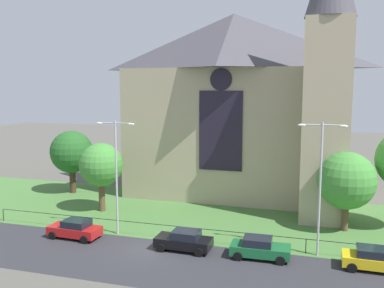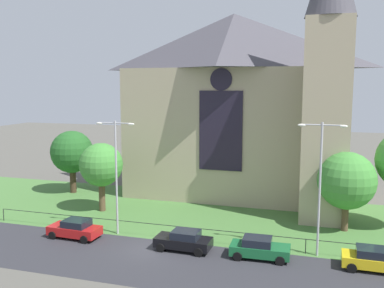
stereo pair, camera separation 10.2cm
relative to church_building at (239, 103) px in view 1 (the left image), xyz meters
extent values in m
plane|color=#56544C|center=(-3.25, -8.41, -10.27)|extent=(160.00, 160.00, 0.00)
cube|color=#2D2D33|center=(-3.25, -20.41, -10.27)|extent=(120.00, 8.00, 0.01)
cube|color=#477538|center=(-3.25, -10.41, -10.27)|extent=(120.00, 20.00, 0.01)
cube|color=tan|center=(-0.77, 0.63, -3.27)|extent=(22.00, 12.00, 14.00)
pyramid|color=#47444C|center=(-0.77, 0.63, 6.73)|extent=(22.00, 12.00, 6.00)
cube|color=black|center=(-0.77, -5.42, -2.57)|extent=(4.40, 0.16, 8.00)
cylinder|color=black|center=(-0.77, -5.42, 2.53)|extent=(2.20, 0.15, 2.20)
cube|color=tan|center=(9.23, -7.37, -1.27)|extent=(4.00, 4.00, 18.00)
cylinder|color=black|center=(-0.77, -15.91, -9.17)|extent=(35.51, 0.05, 0.05)
cylinder|color=black|center=(-18.53, -15.91, -9.72)|extent=(0.07, 0.07, 1.10)
cylinder|color=black|center=(-9.65, -15.91, -9.72)|extent=(0.06, 0.07, 1.10)
cylinder|color=black|center=(-0.77, -15.91, -9.72)|extent=(0.07, 0.07, 1.10)
cylinder|color=black|center=(8.10, -15.91, -9.72)|extent=(0.07, 0.07, 1.10)
cylinder|color=brown|center=(-11.44, -10.50, -8.76)|extent=(0.62, 0.62, 3.02)
sphere|color=#428C38|center=(-11.44, -10.50, -5.67)|extent=(4.22, 4.22, 4.22)
cylinder|color=#423021|center=(-18.16, -4.99, -8.81)|extent=(0.69, 0.69, 2.93)
sphere|color=#235B23|center=(-18.16, -4.99, -5.54)|extent=(4.80, 4.80, 4.80)
cylinder|color=brown|center=(11.07, -9.75, -9.01)|extent=(0.56, 0.56, 2.53)
sphere|color=#428C38|center=(11.07, -9.75, -5.93)|extent=(4.84, 4.84, 4.84)
cylinder|color=#B2B2B7|center=(-7.02, -16.01, -5.56)|extent=(0.16, 0.16, 9.43)
cylinder|color=#B2B2B7|center=(-7.72, -16.01, -1.04)|extent=(1.40, 0.10, 0.10)
cylinder|color=#B2B2B7|center=(-6.32, -16.01, -1.04)|extent=(1.40, 0.10, 0.10)
ellipsoid|color=white|center=(-8.42, -16.01, -1.09)|extent=(0.57, 0.26, 0.20)
ellipsoid|color=white|center=(-5.62, -16.01, -1.09)|extent=(0.57, 0.26, 0.20)
cylinder|color=#B2B2B7|center=(8.92, -16.01, -5.42)|extent=(0.16, 0.16, 9.71)
cylinder|color=#B2B2B7|center=(8.22, -16.01, -0.76)|extent=(1.40, 0.10, 0.10)
cylinder|color=#B2B2B7|center=(9.62, -16.01, -0.76)|extent=(1.40, 0.10, 0.10)
ellipsoid|color=white|center=(7.52, -16.01, -0.81)|extent=(0.57, 0.26, 0.20)
ellipsoid|color=white|center=(10.32, -16.01, -0.81)|extent=(0.57, 0.26, 0.20)
cube|color=#B21919|center=(-9.93, -17.89, -9.66)|extent=(4.27, 1.98, 0.70)
cube|color=black|center=(-9.73, -17.89, -9.04)|extent=(2.07, 1.68, 0.55)
cylinder|color=black|center=(-11.43, -18.72, -9.95)|extent=(0.65, 0.25, 0.64)
cylinder|color=black|center=(-11.36, -16.92, -9.95)|extent=(0.65, 0.25, 0.64)
cylinder|color=black|center=(-8.50, -18.85, -9.95)|extent=(0.65, 0.25, 0.64)
cylinder|color=black|center=(-8.42, -17.05, -9.95)|extent=(0.65, 0.25, 0.64)
cube|color=black|center=(-0.70, -17.82, -9.66)|extent=(4.24, 1.89, 0.70)
cube|color=black|center=(-0.50, -17.82, -9.04)|extent=(2.03, 1.64, 0.55)
cylinder|color=black|center=(-2.19, -18.69, -9.95)|extent=(0.64, 0.23, 0.64)
cylinder|color=black|center=(-2.15, -16.89, -9.95)|extent=(0.64, 0.23, 0.64)
cylinder|color=black|center=(0.75, -18.75, -9.95)|extent=(0.64, 0.23, 0.64)
cylinder|color=black|center=(0.79, -16.95, -9.95)|extent=(0.64, 0.23, 0.64)
cube|color=#196033|center=(5.02, -17.69, -9.66)|extent=(4.25, 1.93, 0.70)
cube|color=black|center=(4.82, -17.70, -9.04)|extent=(2.05, 1.66, 0.55)
cylinder|color=black|center=(6.46, -16.75, -9.95)|extent=(0.65, 0.24, 0.64)
cylinder|color=black|center=(6.51, -18.54, -9.95)|extent=(0.65, 0.24, 0.64)
cylinder|color=black|center=(3.52, -16.84, -9.95)|extent=(0.65, 0.24, 0.64)
cylinder|color=black|center=(3.58, -18.64, -9.95)|extent=(0.65, 0.24, 0.64)
cube|color=gold|center=(12.63, -17.48, -9.66)|extent=(4.23, 1.86, 0.70)
cube|color=black|center=(12.43, -17.48, -9.04)|extent=(2.02, 1.63, 0.55)
cylinder|color=black|center=(11.17, -16.56, -9.95)|extent=(0.64, 0.23, 0.64)
cylinder|color=black|center=(11.15, -18.36, -9.95)|extent=(0.64, 0.23, 0.64)
camera|label=1|loc=(8.77, -47.16, 2.02)|focal=40.22mm
camera|label=2|loc=(8.87, -47.13, 2.02)|focal=40.22mm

